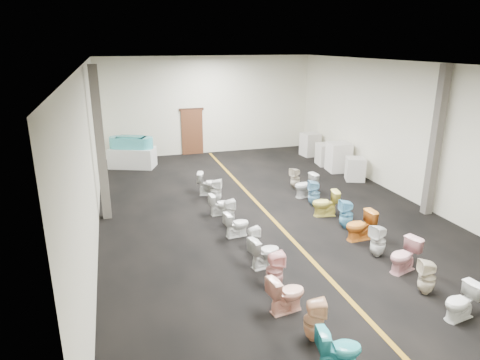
% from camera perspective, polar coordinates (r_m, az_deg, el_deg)
% --- Properties ---
extents(floor, '(16.00, 16.00, 0.00)m').
position_cam_1_polar(floor, '(13.44, 3.47, -4.29)').
color(floor, black).
rests_on(floor, ground).
extents(ceiling, '(16.00, 16.00, 0.00)m').
position_cam_1_polar(ceiling, '(12.46, 3.87, 15.26)').
color(ceiling, black).
rests_on(ceiling, ground).
extents(wall_back, '(10.00, 0.00, 10.00)m').
position_cam_1_polar(wall_back, '(20.33, -4.30, 9.87)').
color(wall_back, beige).
rests_on(wall_back, ground).
extents(wall_left, '(0.00, 16.00, 16.00)m').
position_cam_1_polar(wall_left, '(12.01, -19.37, 3.32)').
color(wall_left, beige).
rests_on(wall_left, ground).
extents(wall_right, '(0.00, 16.00, 16.00)m').
position_cam_1_polar(wall_right, '(15.22, 21.71, 5.96)').
color(wall_right, beige).
rests_on(wall_right, ground).
extents(aisle_stripe, '(0.12, 15.60, 0.01)m').
position_cam_1_polar(aisle_stripe, '(13.43, 3.47, -4.28)').
color(aisle_stripe, '#916515').
rests_on(aisle_stripe, floor).
extents(back_door, '(1.00, 0.10, 2.10)m').
position_cam_1_polar(back_door, '(20.32, -6.40, 6.37)').
color(back_door, '#562D19').
rests_on(back_door, floor).
extents(door_frame, '(1.15, 0.08, 0.10)m').
position_cam_1_polar(door_frame, '(20.14, -6.51, 9.36)').
color(door_frame, '#331C11').
rests_on(door_frame, back_door).
extents(column_left, '(0.25, 0.25, 4.50)m').
position_cam_1_polar(column_left, '(12.97, -18.14, 4.47)').
color(column_left, '#59544C').
rests_on(column_left, floor).
extents(column_right, '(0.25, 0.25, 4.50)m').
position_cam_1_polar(column_right, '(13.93, 24.65, 4.60)').
color(column_right, '#59544C').
rests_on(column_right, floor).
extents(display_table, '(2.08, 1.55, 0.83)m').
position_cam_1_polar(display_table, '(18.68, -14.15, 2.92)').
color(display_table, silver).
rests_on(display_table, floor).
extents(bathtub, '(1.77, 1.13, 0.55)m').
position_cam_1_polar(bathtub, '(18.53, -14.31, 4.87)').
color(bathtub, '#3FAFB7').
rests_on(bathtub, display_table).
extents(appliance_crate_a, '(0.89, 0.89, 0.88)m').
position_cam_1_polar(appliance_crate_a, '(16.96, 15.09, 1.43)').
color(appliance_crate_a, silver).
rests_on(appliance_crate_a, floor).
extents(appliance_crate_b, '(0.95, 0.95, 1.18)m').
position_cam_1_polar(appliance_crate_b, '(17.98, 13.01, 3.00)').
color(appliance_crate_b, silver).
rests_on(appliance_crate_b, floor).
extents(appliance_crate_c, '(0.90, 0.90, 0.91)m').
position_cam_1_polar(appliance_crate_c, '(18.86, 11.51, 3.37)').
color(appliance_crate_c, silver).
rests_on(appliance_crate_c, floor).
extents(appliance_crate_d, '(0.82, 0.82, 1.06)m').
position_cam_1_polar(appliance_crate_d, '(20.27, 9.34, 4.71)').
color(appliance_crate_d, silver).
rests_on(appliance_crate_d, floor).
extents(toilet_left_0, '(0.79, 0.54, 0.75)m').
position_cam_1_polar(toilet_left_0, '(7.54, 13.07, -21.09)').
color(toilet_left_0, '#31ACB4').
rests_on(toilet_left_0, floor).
extents(toilet_left_1, '(0.45, 0.45, 0.81)m').
position_cam_1_polar(toilet_left_1, '(8.01, 9.85, -17.93)').
color(toilet_left_1, '#E1AB7E').
rests_on(toilet_left_1, floor).
extents(toilet_left_2, '(0.82, 0.55, 0.78)m').
position_cam_1_polar(toilet_left_2, '(8.68, 6.21, -14.80)').
color(toilet_left_2, '#FFB8A1').
rests_on(toilet_left_2, floor).
extents(toilet_left_3, '(0.40, 0.40, 0.83)m').
position_cam_1_polar(toilet_left_3, '(9.38, 4.65, -11.88)').
color(toilet_left_3, pink).
rests_on(toilet_left_3, floor).
extents(toilet_left_4, '(0.82, 0.56, 0.76)m').
position_cam_1_polar(toilet_left_4, '(10.17, 3.32, -9.55)').
color(toilet_left_4, silver).
rests_on(toilet_left_4, floor).
extents(toilet_left_5, '(0.33, 0.32, 0.68)m').
position_cam_1_polar(toilet_left_5, '(10.84, 1.75, -7.93)').
color(toilet_left_5, silver).
rests_on(toilet_left_5, floor).
extents(toilet_left_6, '(0.73, 0.47, 0.70)m').
position_cam_1_polar(toilet_left_6, '(11.68, -0.46, -5.91)').
color(toilet_left_6, white).
rests_on(toilet_left_6, floor).
extents(toilet_left_7, '(0.36, 0.36, 0.77)m').
position_cam_1_polar(toilet_left_7, '(12.37, -1.53, -4.33)').
color(toilet_left_7, silver).
rests_on(toilet_left_7, floor).
extents(toilet_left_8, '(0.69, 0.42, 0.68)m').
position_cam_1_polar(toilet_left_8, '(13.12, -2.69, -3.24)').
color(toilet_left_8, white).
rests_on(toilet_left_8, floor).
extents(toilet_left_9, '(0.49, 0.48, 0.81)m').
position_cam_1_polar(toilet_left_9, '(14.05, -3.23, -1.50)').
color(toilet_left_9, white).
rests_on(toilet_left_9, floor).
extents(toilet_left_10, '(0.90, 0.67, 0.81)m').
position_cam_1_polar(toilet_left_10, '(14.83, -4.14, -0.47)').
color(toilet_left_10, silver).
rests_on(toilet_left_10, floor).
extents(toilet_right_1, '(0.76, 0.51, 0.72)m').
position_cam_1_polar(toilet_right_1, '(9.42, 27.41, -14.25)').
color(toilet_right_1, white).
rests_on(toilet_right_1, floor).
extents(toilet_right_2, '(0.44, 0.43, 0.77)m').
position_cam_1_polar(toilet_right_2, '(9.95, 23.66, -11.78)').
color(toilet_right_2, beige).
rests_on(toilet_right_2, floor).
extents(toilet_right_3, '(0.87, 0.65, 0.79)m').
position_cam_1_polar(toilet_right_3, '(10.64, 21.04, -9.40)').
color(toilet_right_3, '#F5B0B6').
rests_on(toilet_right_3, floor).
extents(toilet_right_4, '(0.46, 0.45, 0.83)m').
position_cam_1_polar(toilet_right_4, '(11.14, 17.93, -7.72)').
color(toilet_right_4, silver).
rests_on(toilet_right_4, floor).
extents(toilet_right_5, '(0.82, 0.50, 0.82)m').
position_cam_1_polar(toilet_right_5, '(11.89, 15.71, -5.87)').
color(toilet_right_5, orange).
rests_on(toilet_right_5, floor).
extents(toilet_right_6, '(0.42, 0.41, 0.84)m').
position_cam_1_polar(toilet_right_6, '(12.52, 13.99, -4.44)').
color(toilet_right_6, '#6ABEE4').
rests_on(toilet_right_6, floor).
extents(toilet_right_7, '(0.86, 0.58, 0.81)m').
position_cam_1_polar(toilet_right_7, '(13.25, 11.29, -3.06)').
color(toilet_right_7, '#E9D95D').
rests_on(toilet_right_7, floor).
extents(toilet_right_8, '(0.46, 0.46, 0.84)m').
position_cam_1_polar(toilet_right_8, '(14.01, 9.84, -1.73)').
color(toilet_right_8, '#74AFD3').
rests_on(toilet_right_8, floor).
extents(toilet_right_9, '(0.84, 0.55, 0.81)m').
position_cam_1_polar(toilet_right_9, '(14.76, 8.73, -0.73)').
color(toilet_right_9, silver).
rests_on(toilet_right_9, floor).
extents(toilet_right_10, '(0.44, 0.44, 0.77)m').
position_cam_1_polar(toilet_right_10, '(15.57, 7.38, 0.24)').
color(toilet_right_10, beige).
rests_on(toilet_right_10, floor).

